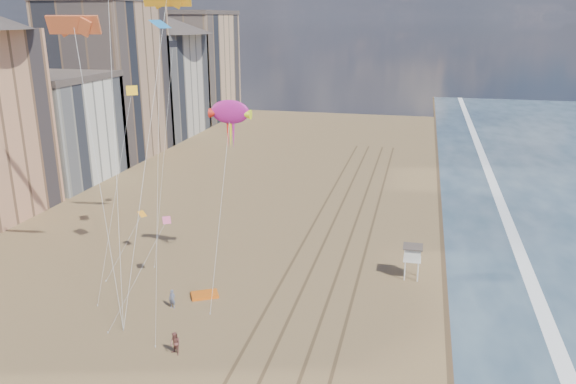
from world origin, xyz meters
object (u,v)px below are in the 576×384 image
object	(u,v)px
lifeguard_stand	(412,254)
show_kite	(230,112)
kite_flyer_b	(175,344)
kite_flyer_a	(172,299)
grounded_kite	(205,295)

from	to	relation	value
lifeguard_stand	show_kite	xyz separation A→B (m)	(-17.36, -4.31, 14.26)
show_kite	kite_flyer_b	xyz separation A→B (m)	(-0.25, -13.82, -16.00)
kite_flyer_a	kite_flyer_b	size ratio (longest dim) A/B	0.93
show_kite	kite_flyer_b	world-z (taller)	show_kite
show_kite	kite_flyer_b	size ratio (longest dim) A/B	9.93
show_kite	kite_flyer_a	world-z (taller)	show_kite
lifeguard_stand	grounded_kite	world-z (taller)	lifeguard_stand
kite_flyer_a	lifeguard_stand	bearing A→B (deg)	32.86
kite_flyer_a	kite_flyer_b	xyz separation A→B (m)	(3.38, -6.83, 0.07)
lifeguard_stand	kite_flyer_a	bearing A→B (deg)	-151.69
grounded_kite	kite_flyer_b	bearing A→B (deg)	-110.72
show_kite	kite_flyer_b	bearing A→B (deg)	-91.06
lifeguard_stand	show_kite	distance (m)	22.87
lifeguard_stand	kite_flyer_a	size ratio (longest dim) A/B	1.97
show_kite	grounded_kite	bearing A→B (deg)	-110.80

